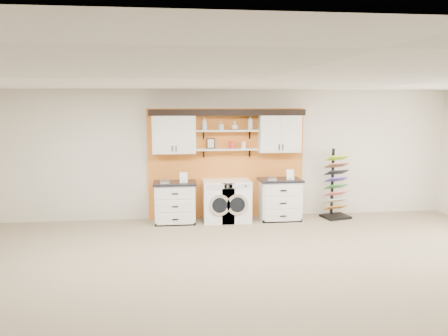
{
  "coord_description": "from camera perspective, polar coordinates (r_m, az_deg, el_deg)",
  "views": [
    {
      "loc": [
        -1.12,
        -5.42,
        2.51
      ],
      "look_at": [
        -0.24,
        2.3,
        1.35
      ],
      "focal_mm": 35.0,
      "sensor_mm": 36.0,
      "label": 1
    }
  ],
  "objects": [
    {
      "name": "soap_bottle_a",
      "position": [
        9.25,
        -2.56,
        5.82
      ],
      "size": [
        0.11,
        0.11,
        0.27
      ],
      "primitive_type": "imported",
      "rotation": [
        0.0,
        0.0,
        -1.58
      ],
      "color": "silver",
      "rests_on": "shelf_upper"
    },
    {
      "name": "accent_panel",
      "position": [
        9.54,
        0.31,
        0.59
      ],
      "size": [
        3.4,
        0.07,
        2.4
      ],
      "primitive_type": "cube",
      "color": "orange",
      "rests_on": "wall_back"
    },
    {
      "name": "wall_back",
      "position": [
        9.55,
        0.29,
        1.8
      ],
      "size": [
        10.0,
        0.0,
        10.0
      ],
      "primitive_type": "plane",
      "rotation": [
        1.57,
        0.0,
        0.0
      ],
      "color": "beige",
      "rests_on": "floor"
    },
    {
      "name": "picture_frame",
      "position": [
        9.34,
        -1.74,
        3.22
      ],
      "size": [
        0.18,
        0.02,
        0.22
      ],
      "color": "black",
      "rests_on": "shelf_lower"
    },
    {
      "name": "floor",
      "position": [
        6.08,
        4.9,
        -15.95
      ],
      "size": [
        10.0,
        10.0,
        0.0
      ],
      "primitive_type": "plane",
      "color": "gray",
      "rests_on": "ground"
    },
    {
      "name": "shelf_lower",
      "position": [
        9.34,
        0.43,
        2.46
      ],
      "size": [
        1.32,
        0.28,
        0.03
      ],
      "primitive_type": "cube",
      "color": "white",
      "rests_on": "wall_back"
    },
    {
      "name": "washer",
      "position": [
        9.33,
        -0.78,
        -4.32
      ],
      "size": [
        0.63,
        0.71,
        0.88
      ],
      "color": "white",
      "rests_on": "floor"
    },
    {
      "name": "shelf_upper",
      "position": [
        9.3,
        0.44,
        4.91
      ],
      "size": [
        1.32,
        0.28,
        0.03
      ],
      "primitive_type": "cube",
      "color": "white",
      "rests_on": "wall_back"
    },
    {
      "name": "upper_cabinet_left",
      "position": [
        9.23,
        -6.56,
        4.51
      ],
      "size": [
        0.9,
        0.35,
        0.84
      ],
      "color": "white",
      "rests_on": "wall_back"
    },
    {
      "name": "soap_bottle_b",
      "position": [
        9.28,
        -0.4,
        5.55
      ],
      "size": [
        0.11,
        0.11,
        0.18
      ],
      "primitive_type": "imported",
      "rotation": [
        0.0,
        0.0,
        -1.02
      ],
      "color": "silver",
      "rests_on": "shelf_upper"
    },
    {
      "name": "dryer",
      "position": [
        9.38,
        1.47,
        -4.25
      ],
      "size": [
        0.63,
        0.71,
        0.89
      ],
      "color": "white",
      "rests_on": "floor"
    },
    {
      "name": "upper_cabinet_right",
      "position": [
        9.5,
        7.24,
        4.61
      ],
      "size": [
        0.9,
        0.35,
        0.84
      ],
      "color": "white",
      "rests_on": "wall_back"
    },
    {
      "name": "base_cabinet_left",
      "position": [
        9.29,
        -6.41,
        -4.47
      ],
      "size": [
        0.89,
        0.66,
        0.87
      ],
      "color": "white",
      "rests_on": "floor"
    },
    {
      "name": "ceiling",
      "position": [
        5.54,
        5.27,
        11.45
      ],
      "size": [
        10.0,
        10.0,
        0.0
      ],
      "primitive_type": "plane",
      "rotation": [
        3.14,
        0.0,
        0.0
      ],
      "color": "white",
      "rests_on": "wall_back"
    },
    {
      "name": "soap_bottle_d",
      "position": [
        9.37,
        3.45,
        5.95
      ],
      "size": [
        0.15,
        0.15,
        0.31
      ],
      "primitive_type": "imported",
      "rotation": [
        0.0,
        0.0,
        0.35
      ],
      "color": "silver",
      "rests_on": "shelf_upper"
    },
    {
      "name": "base_cabinet_right",
      "position": [
        9.56,
        7.3,
        -4.06
      ],
      "size": [
        0.91,
        0.66,
        0.89
      ],
      "color": "white",
      "rests_on": "floor"
    },
    {
      "name": "sample_rack",
      "position": [
        9.91,
        14.36,
        -3.49
      ],
      "size": [
        0.64,
        0.57,
        1.52
      ],
      "rotation": [
        0.0,
        0.0,
        0.23
      ],
      "color": "black",
      "rests_on": "floor"
    },
    {
      "name": "canister_cream",
      "position": [
        9.38,
        2.56,
        2.99
      ],
      "size": [
        0.1,
        0.1,
        0.14
      ],
      "primitive_type": "cylinder",
      "color": "silver",
      "rests_on": "shelf_lower"
    },
    {
      "name": "crown_molding",
      "position": [
        9.3,
        0.43,
        7.36
      ],
      "size": [
        3.3,
        0.41,
        0.13
      ],
      "color": "black",
      "rests_on": "wall_back"
    },
    {
      "name": "canister_red",
      "position": [
        9.34,
        1.04,
        3.04
      ],
      "size": [
        0.11,
        0.11,
        0.16
      ],
      "primitive_type": "cylinder",
      "color": "red",
      "rests_on": "shelf_lower"
    },
    {
      "name": "soap_bottle_c",
      "position": [
        9.32,
        1.39,
        5.57
      ],
      "size": [
        0.2,
        0.2,
        0.19
      ],
      "primitive_type": "imported",
      "rotation": [
        0.0,
        0.0,
        2.59
      ],
      "color": "silver",
      "rests_on": "shelf_upper"
    }
  ]
}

